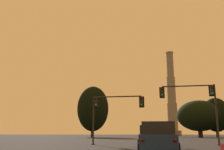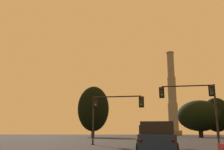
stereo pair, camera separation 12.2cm
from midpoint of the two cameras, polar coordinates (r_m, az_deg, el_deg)
The scene contains 8 objects.
suv_center_lane_second at distance 15.84m, azimuth 9.89°, elevation -13.57°, with size 2.12×4.91×1.86m.
suv_center_lane_front at distance 22.44m, azimuth 8.37°, elevation -13.28°, with size 2.27×4.97×1.86m.
traffic_light_overhead_left at distance 29.78m, azimuth -0.39°, elevation -6.95°, with size 5.96×0.50×5.39m.
traffic_light_overhead_right at distance 29.96m, azimuth 17.82°, elevation -4.86°, with size 6.09×0.50×6.43m.
smokestack at distance 135.58m, azimuth 12.87°, elevation -5.67°, with size 7.81×7.81×42.82m.
treeline_center_right at distance 87.31m, azimuth 18.42°, elevation -8.42°, with size 13.73×12.35×11.43m.
treeline_center_left at distance 88.60m, azimuth 21.65°, elevation -8.05°, with size 8.40×7.56×12.19m.
treeline_far_left at distance 86.89m, azimuth -4.23°, elevation -7.31°, with size 10.27×9.24×16.54m.
Camera 1 is at (0.32, -1.80, 1.21)m, focal length 42.00 mm.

